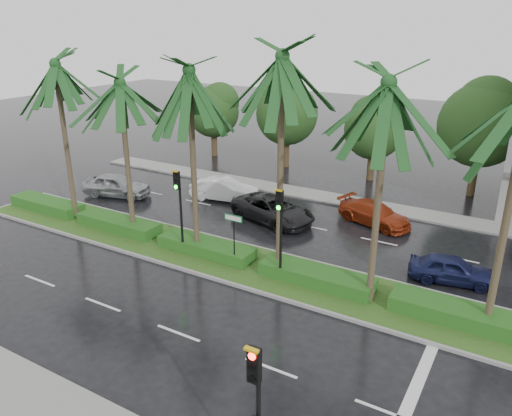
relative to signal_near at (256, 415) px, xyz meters
The scene contains 16 objects.
ground 11.42m from the signal_near, 122.58° to the left, with size 120.00×120.00×0.00m, color black.
far_sidewalk 22.35m from the signal_near, 105.67° to the left, with size 40.00×2.00×0.12m, color slate.
median 12.24m from the signal_near, 120.00° to the left, with size 36.00×4.00×0.15m.
hedge 12.17m from the signal_near, 120.00° to the left, with size 35.20×1.40×0.60m.
lane_markings 9.76m from the signal_near, 108.30° to the left, with size 34.00×13.06×0.01m.
palm_row 13.95m from the signal_near, 124.85° to the left, with size 26.30×4.20×10.41m.
signal_near is the anchor object (origin of this frame).
signal_median_left 13.93m from the signal_near, 135.91° to the left, with size 0.34×0.42×4.36m.
signal_median_right 10.69m from the signal_near, 114.91° to the left, with size 0.34×0.42×4.36m.
street_sign 12.11m from the signal_near, 125.34° to the left, with size 0.95×0.09×2.60m.
bg_trees 27.37m from the signal_near, 98.67° to the left, with size 32.72×5.45×7.87m.
car_silver 24.43m from the signal_near, 142.92° to the left, with size 4.51×1.81×1.54m, color #A3A4AA.
car_white 21.90m from the signal_near, 125.91° to the left, with size 4.40×1.54×1.45m, color white.
car_darkgrey 18.18m from the signal_near, 117.32° to the left, with size 5.29×2.44×1.47m, color black.
car_red 18.97m from the signal_near, 99.23° to the left, with size 4.45×1.81×1.29m, color maroon.
car_blue 14.05m from the signal_near, 81.29° to the left, with size 3.72×1.50×1.27m, color #181D49.
Camera 1 is at (10.62, -17.28, 11.11)m, focal length 35.00 mm.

